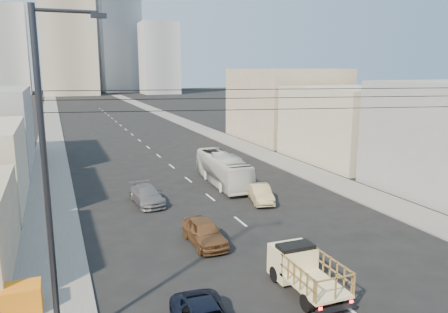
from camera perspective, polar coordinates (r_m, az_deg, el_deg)
sidewalk_left at (r=81.93m, az=-21.72°, el=3.63°), size 3.50×180.00×0.12m
sidewalk_right at (r=85.05m, az=-5.67°, el=4.64°), size 3.50×180.00×0.12m
lane_dashes at (r=66.03m, az=-11.47°, el=2.47°), size 0.15×104.00×0.01m
flatbed_pickup at (r=20.84m, az=10.49°, el=-14.11°), size 1.95×4.41×1.90m
city_bus at (r=38.26m, az=-0.13°, el=-1.68°), size 2.69×9.70×2.68m
sedan_brown at (r=25.60m, az=-2.57°, el=-9.83°), size 1.80×4.33×1.47m
sedan_tan at (r=33.47m, az=4.77°, el=-4.84°), size 2.30×4.23×1.32m
sedan_grey at (r=33.39m, az=-10.05°, el=-4.99°), size 2.21×4.77×1.35m
streetlamp_left at (r=15.73m, az=-21.89°, el=-2.54°), size 2.36×0.25×12.00m
overhead_wires at (r=16.99m, az=19.63°, el=7.26°), size 23.01×5.02×0.72m
crate_stack at (r=20.71m, az=-25.27°, el=-16.48°), size 1.80×1.20×1.14m
bldg_right_mid at (r=50.18m, az=16.43°, el=4.08°), size 11.00×14.00×8.00m
bldg_right_far at (r=63.66m, az=7.99°, el=6.80°), size 12.00×16.00×10.00m
high_rise_tower at (r=182.56m, az=-19.93°, el=17.05°), size 20.00×20.00×60.00m
midrise_ne at (r=198.72m, az=-13.34°, el=14.00°), size 16.00×16.00×40.00m
midrise_nw at (r=192.03m, az=-26.48°, el=12.34°), size 15.00×15.00×34.00m
midrise_back at (r=212.35m, az=-17.27°, el=14.16°), size 18.00×18.00×44.00m
midrise_east at (r=181.09m, az=-8.47°, el=12.56°), size 14.00×14.00×28.00m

